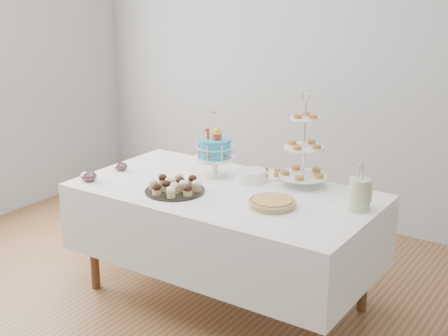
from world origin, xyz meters
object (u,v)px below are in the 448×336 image
Objects in this scene: jam_bowl_a at (89,176)px; utensil_pitcher at (360,193)px; plate_stack at (251,176)px; table at (224,223)px; tiered_stand at (304,148)px; pie at (272,202)px; birthday_cake at (215,159)px; jam_bowl_b at (121,167)px; cupcake_tray at (175,185)px; pastry_plate at (268,173)px.

utensil_pitcher reaches higher than jam_bowl_a.
utensil_pitcher reaches higher than plate_stack.
tiered_stand is at bearing 43.42° from table.
tiered_stand is (-0.03, 0.45, 0.23)m from pie.
pie is 1.27m from jam_bowl_a.
pie is 1.43× the size of plate_stack.
plate_stack is at bearing -5.48° from birthday_cake.
jam_bowl_a is (-0.63, -0.55, -0.09)m from birthday_cake.
tiered_stand is 1.42m from jam_bowl_a.
pie is at bearing -1.54° from jam_bowl_b.
pie is (0.63, 0.11, -0.02)m from cupcake_tray.
jam_bowl_a is (-0.60, -0.15, -0.01)m from cupcake_tray.
plate_stack is 0.80m from utensil_pitcher.
birthday_cake is 0.73× the size of tiered_stand.
table is 17.33× the size of jam_bowl_a.
pastry_plate is at bearing 122.17° from pie.
utensil_pitcher is (0.75, -0.26, 0.08)m from pastry_plate.
jam_bowl_b is (-1.20, -0.41, -0.22)m from tiered_stand.
utensil_pitcher is at bearing 16.45° from jam_bowl_a.
utensil_pitcher is at bearing 6.99° from jam_bowl_b.
cupcake_tray is 1.33× the size of pie.
cupcake_tray reaches higher than pie.
plate_stack is (0.05, 0.23, 0.27)m from table.
tiered_stand is 6.30× the size of jam_bowl_b.
plate_stack is (-0.32, -0.12, -0.21)m from tiered_stand.
pastry_plate is (0.04, 0.17, -0.02)m from plate_stack.
table is 0.70m from tiered_stand.
pastry_plate is (0.32, 0.60, -0.02)m from cupcake_tray.
jam_bowl_b is at bearing -175.83° from table.
utensil_pitcher reaches higher than table.
cupcake_tray is at bearing -139.00° from table.
utensil_pitcher reaches higher than cupcake_tray.
table is at bearing -102.44° from pastry_plate.
birthday_cake reaches higher than pastry_plate.
pie is (0.40, -0.09, 0.25)m from table.
birthday_cake is 2.20× the size of plate_stack.
jam_bowl_a is (-0.89, -0.59, -0.01)m from plate_stack.
cupcake_tray is 0.64m from pie.
jam_bowl_b is at bearing -175.54° from utensil_pitcher.
table is 0.48m from pastry_plate.
jam_bowl_b is (-0.59, 0.14, -0.02)m from cupcake_tray.
utensil_pitcher is (0.47, -0.21, -0.15)m from tiered_stand.
cupcake_tray is 0.61m from jam_bowl_b.
pastry_plate is at bearing 20.75° from birthday_cake.
table is 0.36m from plate_stack.
birthday_cake is 0.62m from tiered_stand.
jam_bowl_b reaches higher than pastry_plate.
jam_bowl_b reaches higher than table.
pastry_plate is at bearing 61.84° from cupcake_tray.
jam_bowl_a is at bearing -166.08° from utensil_pitcher.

